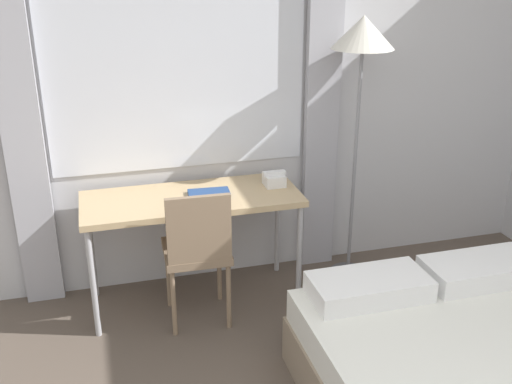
{
  "coord_description": "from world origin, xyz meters",
  "views": [
    {
      "loc": [
        -1.05,
        -1.07,
        2.21
      ],
      "look_at": [
        -0.19,
        2.03,
        0.91
      ],
      "focal_mm": 42.0,
      "sensor_mm": 36.0,
      "label": 1
    }
  ],
  "objects_px": {
    "telephone": "(274,179)",
    "book": "(209,193)",
    "desk": "(192,205)",
    "desk_chair": "(197,247)",
    "standing_lamp": "(362,50)"
  },
  "relations": [
    {
      "from": "desk",
      "to": "telephone",
      "type": "distance_m",
      "value": 0.57
    },
    {
      "from": "standing_lamp",
      "to": "telephone",
      "type": "xyz_separation_m",
      "value": [
        -0.58,
        -0.0,
        -0.82
      ]
    },
    {
      "from": "telephone",
      "to": "book",
      "type": "bearing_deg",
      "value": -173.57
    },
    {
      "from": "desk_chair",
      "to": "book",
      "type": "bearing_deg",
      "value": 65.13
    },
    {
      "from": "standing_lamp",
      "to": "telephone",
      "type": "distance_m",
      "value": 1.0
    },
    {
      "from": "standing_lamp",
      "to": "book",
      "type": "bearing_deg",
      "value": -177.05
    },
    {
      "from": "standing_lamp",
      "to": "telephone",
      "type": "relative_size",
      "value": 12.26
    },
    {
      "from": "standing_lamp",
      "to": "desk_chair",
      "type": "bearing_deg",
      "value": -165.13
    },
    {
      "from": "standing_lamp",
      "to": "desk",
      "type": "bearing_deg",
      "value": -177.93
    },
    {
      "from": "desk",
      "to": "telephone",
      "type": "height_order",
      "value": "telephone"
    },
    {
      "from": "telephone",
      "to": "book",
      "type": "height_order",
      "value": "telephone"
    },
    {
      "from": "book",
      "to": "telephone",
      "type": "bearing_deg",
      "value": 6.43
    },
    {
      "from": "desk",
      "to": "telephone",
      "type": "bearing_deg",
      "value": 3.97
    },
    {
      "from": "desk_chair",
      "to": "telephone",
      "type": "distance_m",
      "value": 0.71
    },
    {
      "from": "desk_chair",
      "to": "standing_lamp",
      "type": "distance_m",
      "value": 1.62
    }
  ]
}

